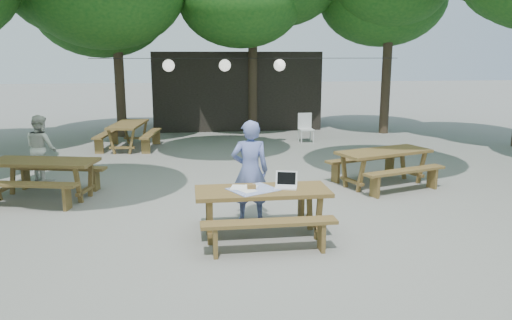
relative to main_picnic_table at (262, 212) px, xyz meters
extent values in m
plane|color=slate|center=(0.22, 1.47, -0.39)|extent=(80.00, 80.00, 0.00)
cube|color=black|center=(0.72, 11.97, 1.01)|extent=(6.00, 3.00, 2.80)
cube|color=brown|center=(0.00, 0.00, 0.33)|extent=(2.00, 0.80, 0.06)
cube|color=brown|center=(0.00, -0.65, 0.06)|extent=(1.90, 0.28, 0.05)
cube|color=brown|center=(0.00, 0.65, 0.06)|extent=(1.90, 0.28, 0.05)
cube|color=brown|center=(0.00, 0.00, -0.04)|extent=(1.70, 0.70, 0.69)
cube|color=brown|center=(-3.84, 2.61, 0.33)|extent=(2.13, 1.23, 0.06)
cube|color=brown|center=(-3.98, 1.97, 0.06)|extent=(1.91, 0.70, 0.05)
cube|color=brown|center=(-3.69, 3.24, 0.06)|extent=(1.91, 0.70, 0.05)
cube|color=brown|center=(-3.84, 2.61, -0.04)|extent=(1.81, 1.06, 0.69)
cube|color=brown|center=(2.98, 2.67, 0.33)|extent=(2.15, 1.40, 0.06)
cube|color=brown|center=(3.19, 2.05, 0.06)|extent=(1.89, 0.87, 0.05)
cube|color=brown|center=(2.77, 3.29, 0.06)|extent=(1.89, 0.87, 0.05)
cube|color=brown|center=(2.98, 2.67, -0.04)|extent=(1.83, 1.21, 0.69)
cube|color=brown|center=(-2.81, 7.63, 0.33)|extent=(1.06, 2.09, 0.06)
cube|color=brown|center=(-2.16, 7.55, 0.06)|extent=(0.53, 1.92, 0.05)
cube|color=brown|center=(-3.45, 7.72, 0.06)|extent=(0.53, 1.92, 0.05)
cube|color=brown|center=(-2.81, 7.63, -0.04)|extent=(0.92, 1.78, 0.69)
imported|color=#6B7AC3|center=(-0.08, 0.82, 0.46)|extent=(0.64, 0.44, 1.69)
imported|color=silver|center=(-4.26, 4.09, 0.34)|extent=(0.88, 0.89, 1.45)
cube|color=silver|center=(2.59, 8.01, 0.01)|extent=(0.45, 0.45, 0.04)
cube|color=silver|center=(2.58, 8.21, 0.27)|extent=(0.44, 0.05, 0.48)
cube|color=silver|center=(2.59, 8.01, -0.20)|extent=(0.43, 0.43, 0.38)
cube|color=white|center=(0.36, 0.02, 0.37)|extent=(0.38, 0.31, 0.02)
cube|color=white|center=(0.39, 0.13, 0.49)|extent=(0.33, 0.15, 0.23)
cube|color=black|center=(0.39, 0.13, 0.49)|extent=(0.28, 0.12, 0.19)
cube|color=#334CAD|center=(-0.14, 0.00, 0.37)|extent=(0.83, 0.78, 0.01)
cube|color=white|center=(-0.24, -0.04, 0.37)|extent=(0.33, 0.36, 0.00)
cube|color=white|center=(-0.18, 0.10, 0.37)|extent=(0.30, 0.35, 0.00)
cube|color=white|center=(-0.35, 0.12, 0.38)|extent=(0.27, 0.34, 0.00)
cube|color=brown|center=(-0.16, 0.02, 0.41)|extent=(0.13, 0.09, 0.06)
cylinder|color=black|center=(0.72, 7.47, 2.21)|extent=(9.00, 0.02, 0.02)
sphere|color=white|center=(-1.58, 7.47, 2.01)|extent=(0.34, 0.34, 0.34)
sphere|color=white|center=(0.02, 7.47, 2.01)|extent=(0.34, 0.34, 0.34)
sphere|color=white|center=(1.62, 7.47, 2.01)|extent=(0.34, 0.34, 0.34)
cylinder|color=#2D2319|center=(-3.28, 9.97, 1.83)|extent=(0.32, 0.32, 4.44)
cylinder|color=#2D2319|center=(1.22, 10.47, 1.84)|extent=(0.32, 0.32, 4.46)
cylinder|color=#2D2319|center=(5.72, 9.47, 1.96)|extent=(0.32, 0.32, 4.71)
camera|label=1|loc=(-1.07, -7.11, 2.35)|focal=35.00mm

